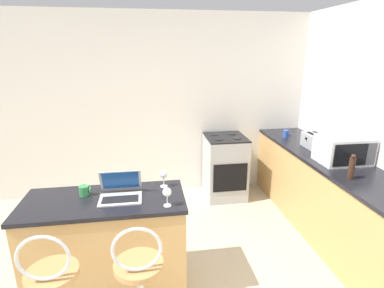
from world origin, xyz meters
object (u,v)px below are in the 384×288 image
at_px(mug_blue, 286,134).
at_px(laptop, 121,191).
at_px(microwave, 344,149).
at_px(stove_range, 225,167).
at_px(wine_glass_tall, 164,175).
at_px(wine_glass_short, 167,193).
at_px(pepper_mill, 352,168).
at_px(mug_green, 84,191).
at_px(toaster, 314,141).

bearing_deg(mug_blue, laptop, -145.33).
distance_m(microwave, stove_range, 1.66).
bearing_deg(microwave, wine_glass_tall, -170.67).
height_order(stove_range, mug_blue, mug_blue).
distance_m(laptop, wine_glass_short, 0.43).
relative_size(microwave, pepper_mill, 2.08).
bearing_deg(stove_range, pepper_mill, -64.35).
xyz_separation_m(stove_range, pepper_mill, (0.78, -1.62, 0.57)).
xyz_separation_m(wine_glass_short, wine_glass_tall, (-0.00, 0.35, 0.00)).
bearing_deg(pepper_mill, microwave, 64.11).
relative_size(pepper_mill, wine_glass_tall, 1.62).
height_order(laptop, wine_glass_tall, laptop).
bearing_deg(pepper_mill, stove_range, 115.65).
bearing_deg(stove_range, laptop, -128.95).
distance_m(microwave, mug_green, 2.65).
bearing_deg(microwave, stove_range, 129.52).
distance_m(microwave, toaster, 0.54).
relative_size(wine_glass_short, mug_blue, 1.50).
xyz_separation_m(microwave, wine_glass_tall, (-1.95, -0.32, -0.04)).
bearing_deg(stove_range, toaster, -34.42).
bearing_deg(toaster, mug_blue, 105.21).
relative_size(toaster, mug_green, 3.08).
xyz_separation_m(wine_glass_short, mug_green, (-0.67, 0.28, -0.07)).
bearing_deg(wine_glass_tall, laptop, -159.00).
height_order(stove_range, wine_glass_short, wine_glass_short).
relative_size(microwave, stove_range, 0.56).
distance_m(wine_glass_short, mug_green, 0.73).
bearing_deg(wine_glass_tall, stove_range, 57.31).
distance_m(pepper_mill, mug_blue, 1.46).
distance_m(pepper_mill, mug_green, 2.41).
bearing_deg(wine_glass_short, stove_range, 62.64).
bearing_deg(laptop, mug_green, 167.05).
bearing_deg(toaster, pepper_mill, -100.93).
distance_m(mug_blue, mug_green, 2.84).
height_order(pepper_mill, wine_glass_tall, pepper_mill).
xyz_separation_m(microwave, mug_blue, (-0.16, 1.03, -0.10)).
bearing_deg(mug_green, pepper_mill, -0.79).
height_order(stove_range, wine_glass_tall, wine_glass_tall).
distance_m(toaster, pepper_mill, 0.98).
bearing_deg(wine_glass_tall, microwave, 9.33).
height_order(laptop, pepper_mill, pepper_mill).
distance_m(laptop, toaster, 2.50).
relative_size(mug_blue, wine_glass_tall, 0.66).
relative_size(wine_glass_short, mug_green, 1.57).
xyz_separation_m(stove_range, mug_blue, (0.82, -0.16, 0.51)).
height_order(microwave, mug_blue, microwave).
bearing_deg(mug_blue, microwave, -81.33).
bearing_deg(mug_green, mug_blue, 30.07).
height_order(laptop, wine_glass_short, laptop).
height_order(microwave, pepper_mill, microwave).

